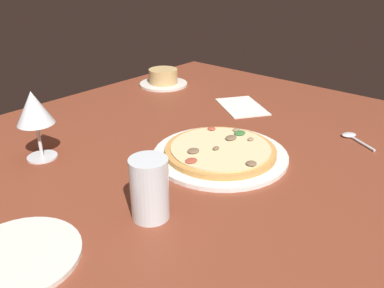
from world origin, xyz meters
The scene contains 8 objects.
dining_table centered at (0.00, 0.00, 2.00)cm, with size 150.00×110.00×4.00cm, color brown.
pizza_main centered at (7.65, -10.92, 5.17)cm, with size 31.52×31.52×3.30cm.
ramekin_on_saucer centered at (39.87, 39.62, 6.46)cm, with size 17.39×17.39×5.92cm.
wine_glass_far centered at (-19.93, 20.32, 15.80)cm, with size 8.33×8.33×16.19cm.
water_glass centered at (-19.26, -15.62, 8.97)cm, with size 6.86×6.86×11.61cm.
side_plate centered at (-40.45, -8.13, 4.45)cm, with size 19.34×19.34×0.90cm, color silver.
paper_menu centered at (39.21, 4.53, 4.15)cm, with size 11.81×18.01×0.30cm, color white.
spoon centered at (38.15, -30.52, 4.46)cm, with size 7.57×10.52×1.00cm.
Camera 1 is at (-58.75, -59.68, 46.36)cm, focal length 36.79 mm.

